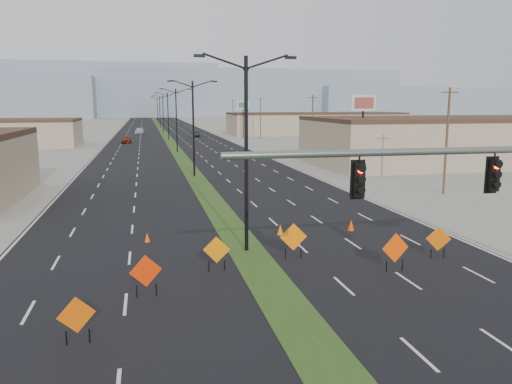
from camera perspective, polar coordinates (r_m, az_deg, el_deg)
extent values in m
plane|color=gray|center=(15.80, 8.11, -19.04)|extent=(600.00, 600.00, 0.00)
cube|color=black|center=(113.25, -10.03, 6.01)|extent=(25.00, 400.00, 0.02)
cube|color=#264418|center=(113.25, -10.03, 6.01)|extent=(2.00, 400.00, 0.04)
cube|color=tan|center=(69.98, 21.49, 5.33)|extent=(36.00, 18.00, 5.50)
cube|color=tan|center=(130.30, 6.81, 7.70)|extent=(44.00, 16.00, 5.00)
cube|color=#8696A7|center=(316.17, -4.44, 11.16)|extent=(220.00, 50.00, 28.00)
cube|color=#8696A7|center=(354.92, 19.16, 9.71)|extent=(160.00, 50.00, 18.00)
cube|color=#8696A7|center=(333.92, -17.16, 11.04)|extent=(140.00, 50.00, 32.00)
cylinder|color=slate|center=(18.12, 21.94, 4.39)|extent=(16.00, 0.24, 0.24)
cube|color=black|center=(16.51, 11.65, 1.35)|extent=(0.50, 0.28, 1.30)
sphere|color=#FF0C05|center=(16.32, 11.92, 2.48)|extent=(0.22, 0.22, 0.22)
cube|color=black|center=(19.10, 25.48, 1.74)|extent=(0.50, 0.28, 1.30)
sphere|color=#FF0C05|center=(18.93, 25.86, 2.71)|extent=(0.22, 0.22, 0.22)
cylinder|color=black|center=(25.52, -1.12, 4.07)|extent=(0.20, 0.20, 10.00)
cube|color=black|center=(25.13, -6.50, 15.22)|extent=(0.55, 0.24, 0.14)
cube|color=black|center=(26.04, 3.98, 15.07)|extent=(0.55, 0.24, 0.14)
cylinder|color=black|center=(53.18, -7.16, 7.10)|extent=(0.20, 0.20, 10.00)
cube|color=black|center=(53.00, -9.82, 12.38)|extent=(0.55, 0.24, 0.14)
cube|color=black|center=(53.43, -4.77, 12.47)|extent=(0.55, 0.24, 0.14)
cylinder|color=black|center=(81.08, -9.08, 8.04)|extent=(0.20, 0.20, 10.00)
cube|color=black|center=(80.96, -10.83, 11.49)|extent=(0.55, 0.24, 0.14)
cube|color=black|center=(81.24, -7.52, 11.58)|extent=(0.55, 0.24, 0.14)
cylinder|color=black|center=(109.03, -10.01, 8.50)|extent=(0.20, 0.20, 10.00)
cube|color=black|center=(108.94, -11.32, 11.06)|extent=(0.55, 0.24, 0.14)
cube|color=black|center=(109.15, -8.86, 11.13)|extent=(0.55, 0.24, 0.14)
cylinder|color=black|center=(137.00, -10.57, 8.76)|extent=(0.20, 0.20, 10.00)
cube|color=black|center=(136.92, -11.61, 10.80)|extent=(0.55, 0.24, 0.14)
cube|color=black|center=(137.09, -9.66, 10.86)|extent=(0.55, 0.24, 0.14)
cylinder|color=black|center=(164.98, -10.93, 8.94)|extent=(0.20, 0.20, 10.00)
cube|color=black|center=(164.92, -11.80, 10.63)|extent=(0.55, 0.24, 0.14)
cube|color=black|center=(165.06, -10.18, 10.68)|extent=(0.55, 0.24, 0.14)
cylinder|color=black|center=(192.96, -11.20, 9.07)|extent=(0.20, 0.20, 10.00)
cube|color=black|center=(192.91, -11.94, 10.51)|extent=(0.55, 0.24, 0.14)
cube|color=black|center=(193.03, -10.55, 10.56)|extent=(0.55, 0.24, 0.14)
cylinder|color=#4C3823|center=(45.51, 20.95, 5.41)|extent=(0.20, 0.20, 9.00)
cube|color=#4C3823|center=(45.41, 21.28, 10.56)|extent=(1.60, 0.10, 0.10)
cylinder|color=#4C3823|center=(77.12, 6.46, 7.63)|extent=(0.20, 0.20, 9.00)
cube|color=#4C3823|center=(77.06, 6.52, 10.68)|extent=(1.60, 0.10, 0.10)
cylinder|color=#4C3823|center=(110.79, 0.52, 8.41)|extent=(0.20, 0.20, 9.00)
cube|color=#4C3823|center=(110.75, 0.52, 10.53)|extent=(1.60, 0.10, 0.10)
cylinder|color=#4C3823|center=(145.09, -2.64, 8.79)|extent=(0.20, 0.20, 9.00)
cube|color=#4C3823|center=(145.06, -2.66, 10.40)|extent=(1.60, 0.10, 0.10)
imported|color=maroon|center=(102.35, -14.59, 5.80)|extent=(1.97, 4.05, 1.33)
imported|color=black|center=(119.37, -6.80, 6.63)|extent=(2.07, 4.45, 1.41)
imported|color=silver|center=(132.12, -13.17, 6.79)|extent=(2.47, 5.32, 1.50)
cube|color=red|center=(20.55, -12.49, -8.81)|extent=(1.28, 0.39, 1.32)
cylinder|color=black|center=(20.84, -13.48, -10.99)|extent=(0.05, 0.05, 0.55)
cylinder|color=black|center=(20.83, -11.33, -10.92)|extent=(0.05, 0.05, 0.55)
cube|color=#D84F04|center=(17.37, -19.84, -13.07)|extent=(1.17, 0.41, 1.22)
cylinder|color=black|center=(17.73, -20.86, -15.34)|extent=(0.05, 0.05, 0.51)
cylinder|color=black|center=(17.63, -18.50, -15.33)|extent=(0.05, 0.05, 0.51)
cube|color=orange|center=(23.14, -4.54, -6.60)|extent=(1.23, 0.32, 1.25)
cylinder|color=black|center=(23.33, -5.41, -8.48)|extent=(0.05, 0.05, 0.52)
cylinder|color=black|center=(23.42, -3.62, -8.38)|extent=(0.05, 0.05, 0.52)
cube|color=orange|center=(24.91, 4.31, -5.14)|extent=(1.38, 0.08, 1.38)
cylinder|color=black|center=(25.04, 3.40, -7.09)|extent=(0.05, 0.05, 0.57)
cylinder|color=black|center=(25.26, 5.16, -6.96)|extent=(0.05, 0.05, 0.57)
cube|color=#DB5804|center=(26.55, 20.13, -5.04)|extent=(1.19, 0.41, 1.23)
cylinder|color=black|center=(26.57, 19.37, -6.71)|extent=(0.05, 0.05, 0.51)
cylinder|color=black|center=(26.95, 20.68, -6.56)|extent=(0.05, 0.05, 0.51)
cube|color=#F54705|center=(23.86, 15.64, -6.17)|extent=(1.37, 0.19, 1.38)
cylinder|color=black|center=(23.93, 14.69, -8.23)|extent=(0.05, 0.05, 0.57)
cylinder|color=black|center=(24.30, 16.39, -8.04)|extent=(0.05, 0.05, 0.57)
cone|color=orange|center=(29.58, 2.79, -4.33)|extent=(0.46, 0.46, 0.64)
cone|color=#D55704|center=(26.49, -4.52, -6.01)|extent=(0.48, 0.48, 0.68)
cone|color=#E23F04|center=(31.08, 10.81, -3.77)|extent=(0.41, 0.41, 0.67)
cone|color=#FF4D05|center=(28.70, -12.33, -5.12)|extent=(0.38, 0.38, 0.53)
cylinder|color=black|center=(62.46, 12.03, 6.10)|extent=(0.24, 0.24, 7.20)
cube|color=white|center=(62.33, 12.17, 9.93)|extent=(2.82, 1.18, 1.90)
cube|color=#A34536|center=(62.15, 12.25, 9.92)|extent=(2.19, 0.72, 1.33)
cylinder|color=black|center=(114.69, -1.48, 7.92)|extent=(0.24, 0.24, 6.85)
cube|color=white|center=(114.61, -1.49, 9.90)|extent=(2.72, 0.52, 1.80)
cube|color=#327D3E|center=(114.41, -1.47, 9.90)|extent=(2.16, 0.19, 1.26)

